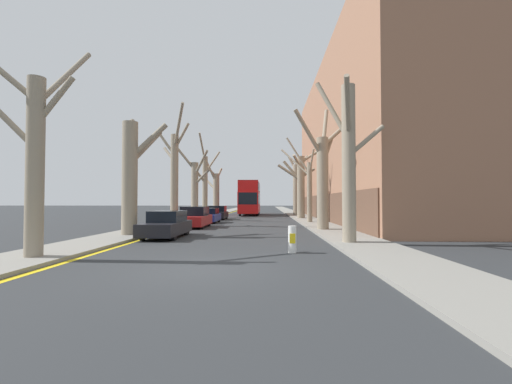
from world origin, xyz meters
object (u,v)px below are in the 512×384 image
object	(u,v)px
street_tree_right_4	(296,186)
parked_car_2	(208,216)
parked_car_0	(167,225)
street_tree_left_1	(131,173)
street_tree_right_1	(323,174)
double_decker_bus	(250,196)
traffic_bollard	(292,239)
street_tree_right_0	(349,158)
street_tree_right_3	(301,183)
parked_car_1	(194,218)
street_tree_right_2	(308,187)
street_tree_left_2	(174,174)
street_tree_left_0	(34,151)
street_tree_left_5	(215,191)
parked_car_3	(217,213)
street_tree_left_4	(205,183)
street_tree_left_3	(195,187)

from	to	relation	value
street_tree_right_4	parked_car_2	xyz separation A→B (m)	(-8.94, -14.42, -3.18)
parked_car_0	street_tree_left_1	bearing A→B (deg)	170.24
street_tree_right_1	double_decker_bus	size ratio (longest dim) A/B	0.75
double_decker_bus	traffic_bollard	size ratio (longest dim) A/B	11.10
street_tree_right_0	street_tree_right_3	world-z (taller)	street_tree_right_3
street_tree_right_0	street_tree_right_1	xyz separation A→B (m)	(0.01, 6.91, -0.14)
parked_car_1	parked_car_2	size ratio (longest dim) A/B	1.08
street_tree_right_0	street_tree_right_4	xyz separation A→B (m)	(0.26, 29.34, 0.10)
street_tree_right_2	street_tree_left_2	bearing A→B (deg)	-161.17
street_tree_left_0	street_tree_right_1	bearing A→B (deg)	45.27
street_tree_left_0	street_tree_left_5	world-z (taller)	street_tree_left_0
street_tree_left_1	parked_car_2	world-z (taller)	street_tree_left_1
street_tree_left_0	parked_car_3	world-z (taller)	street_tree_left_0
street_tree_right_4	street_tree_left_4	bearing A→B (deg)	-157.79
street_tree_left_3	street_tree_right_3	bearing A→B (deg)	17.03
street_tree_left_5	parked_car_1	xyz separation A→B (m)	(2.02, -23.03, -2.67)
street_tree_right_1	street_tree_right_4	world-z (taller)	street_tree_right_1
street_tree_left_2	street_tree_left_5	bearing A→B (deg)	90.47
street_tree_left_1	street_tree_left_4	bearing A→B (deg)	90.25
street_tree_left_2	street_tree_right_4	size ratio (longest dim) A/B	1.11
street_tree_left_5	parked_car_1	world-z (taller)	street_tree_left_5
street_tree_left_0	traffic_bollard	xyz separation A→B (m)	(8.32, 1.73, -2.96)
street_tree_left_2	street_tree_right_4	distance (m)	21.34
parked_car_3	parked_car_2	bearing A→B (deg)	-90.00
double_decker_bus	parked_car_0	distance (m)	29.63
parked_car_3	street_tree_left_5	bearing A→B (deg)	99.66
street_tree_left_4	street_tree_right_3	size ratio (longest dim) A/B	1.18
street_tree_right_4	double_decker_bus	distance (m)	6.90
street_tree_left_4	street_tree_right_2	distance (m)	14.93
street_tree_left_2	street_tree_left_4	size ratio (longest dim) A/B	0.92
street_tree_right_2	double_decker_bus	size ratio (longest dim) A/B	0.69
street_tree_left_4	street_tree_right_3	distance (m)	11.32
street_tree_right_4	parked_car_2	size ratio (longest dim) A/B	1.93
street_tree_left_4	double_decker_bus	world-z (taller)	street_tree_left_4
street_tree_left_0	parked_car_2	bearing A→B (deg)	83.32
street_tree_right_4	traffic_bollard	size ratio (longest dim) A/B	8.25
street_tree_right_0	parked_car_1	xyz separation A→B (m)	(-8.68, 9.54, -2.99)
street_tree_left_1	double_decker_bus	xyz separation A→B (m)	(4.81, 29.09, -0.79)
street_tree_left_1	street_tree_right_1	bearing A→B (deg)	19.39
street_tree_left_2	street_tree_right_2	bearing A→B (deg)	18.83
street_tree_left_2	street_tree_right_3	xyz separation A→B (m)	(10.60, 10.71, -0.16)
street_tree_right_1	street_tree_left_4	bearing A→B (deg)	121.05
street_tree_left_1	street_tree_right_2	size ratio (longest dim) A/B	0.90
street_tree_left_4	street_tree_right_1	bearing A→B (deg)	-58.95
parked_car_0	street_tree_left_3	bearing A→B (deg)	96.90
street_tree_left_1	street_tree_right_2	world-z (taller)	street_tree_right_2
street_tree_left_5	parked_car_0	world-z (taller)	street_tree_left_5
street_tree_right_1	parked_car_3	size ratio (longest dim) A/B	1.99
street_tree_left_3	street_tree_right_0	world-z (taller)	street_tree_left_3
street_tree_left_2	parked_car_0	xyz separation A→B (m)	(1.84, -8.12, -3.30)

